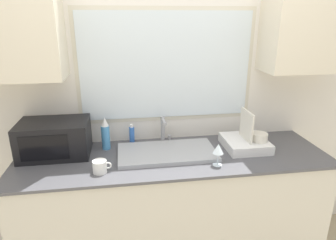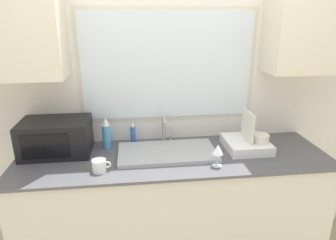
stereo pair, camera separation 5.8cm
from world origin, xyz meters
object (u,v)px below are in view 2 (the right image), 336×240
object	(u,v)px
faucet	(165,128)
soap_bottle	(133,135)
dish_rack	(248,142)
wine_glass	(218,150)
spray_bottle	(106,133)
microwave	(56,137)
mug_near_sink	(99,166)

from	to	relation	value
faucet	soap_bottle	bearing A→B (deg)	172.39
dish_rack	wine_glass	world-z (taller)	dish_rack
dish_rack	soap_bottle	distance (m)	0.87
spray_bottle	wine_glass	distance (m)	0.83
microwave	dish_rack	distance (m)	1.40
soap_bottle	microwave	bearing A→B (deg)	-168.63
spray_bottle	wine_glass	xyz separation A→B (m)	(0.74, -0.38, -0.00)
microwave	wine_glass	world-z (taller)	microwave
faucet	microwave	world-z (taller)	microwave
soap_bottle	wine_glass	size ratio (longest dim) A/B	1.03
dish_rack	mug_near_sink	world-z (taller)	dish_rack
microwave	soap_bottle	world-z (taller)	microwave
faucet	mug_near_sink	xyz separation A→B (m)	(-0.46, -0.39, -0.08)
dish_rack	spray_bottle	world-z (taller)	dish_rack
faucet	spray_bottle	bearing A→B (deg)	-175.59
spray_bottle	soap_bottle	size ratio (longest dim) A/B	1.55
microwave	mug_near_sink	size ratio (longest dim) A/B	3.96
wine_glass	dish_rack	bearing A→B (deg)	38.36
spray_bottle	dish_rack	bearing A→B (deg)	-7.77
faucet	wine_glass	bearing A→B (deg)	-53.63
wine_glass	soap_bottle	bearing A→B (deg)	140.93
soap_bottle	wine_glass	distance (m)	0.71
spray_bottle	wine_glass	world-z (taller)	spray_bottle
microwave	soap_bottle	xyz separation A→B (m)	(0.55, 0.11, -0.05)
faucet	mug_near_sink	distance (m)	0.61
faucet	mug_near_sink	world-z (taller)	faucet
mug_near_sink	faucet	bearing A→B (deg)	40.40
mug_near_sink	microwave	bearing A→B (deg)	135.99
microwave	mug_near_sink	xyz separation A→B (m)	(0.33, -0.32, -0.08)
spray_bottle	mug_near_sink	bearing A→B (deg)	-93.73
wine_glass	faucet	bearing A→B (deg)	126.37
faucet	dish_rack	world-z (taller)	dish_rack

